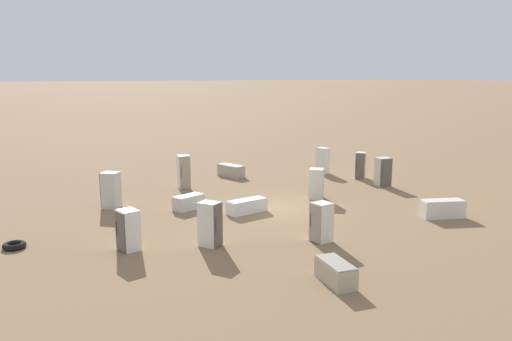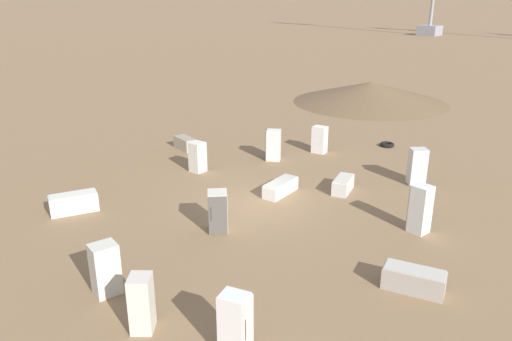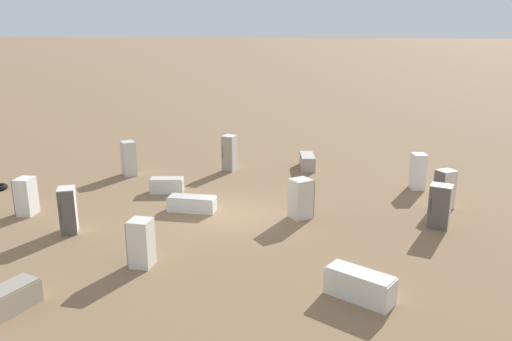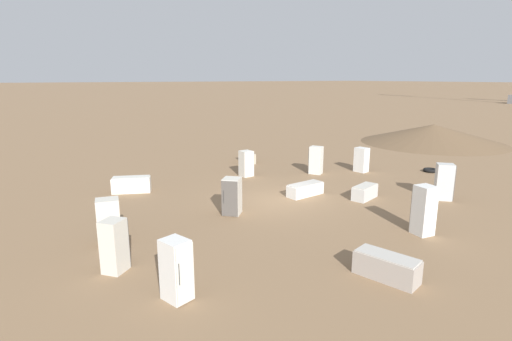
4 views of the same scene
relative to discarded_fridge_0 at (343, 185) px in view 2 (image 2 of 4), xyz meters
The scene contains 17 objects.
ground_plane 4.07m from the discarded_fridge_0, 61.61° to the left, with size 1000.00×1000.00×0.00m, color #846647.
dirt_mound 19.28m from the discarded_fridge_0, 64.38° to the right, with size 12.07×12.07×1.61m.
discarded_fridge_0 is the anchor object (origin of this frame).
discarded_fridge_1 7.20m from the discarded_fridge_0, 19.56° to the left, with size 0.68×0.73×1.48m.
discarded_fridge_2 7.75m from the discarded_fridge_0, 137.15° to the left, with size 1.90×1.14×0.71m.
discarded_fridge_3 3.67m from the discarded_fridge_0, 124.10° to the right, with size 0.97×0.96×1.69m.
discarded_fridge_4 10.01m from the discarded_fridge_0, ahead, with size 1.60×0.96×0.67m.
discarded_fridge_5 5.69m from the discarded_fridge_0, 45.16° to the right, with size 0.81×0.74×1.46m.
discarded_fridge_6 2.78m from the discarded_fridge_0, 46.22° to the left, with size 0.87×1.94×0.60m.
discarded_fridge_7 11.26m from the discarded_fridge_0, 108.45° to the left, with size 0.85×0.74×1.62m.
discarded_fridge_8 4.46m from the discarded_fridge_0, 159.81° to the left, with size 0.75×0.69×1.82m.
discarded_fridge_9 5.29m from the discarded_fridge_0, 14.90° to the right, with size 0.92×0.86×1.63m.
discarded_fridge_10 11.35m from the discarded_fridge_0, 84.77° to the left, with size 0.80×0.86×1.59m.
discarded_fridge_11 11.33m from the discarded_fridge_0, 52.03° to the left, with size 1.33×1.95×0.78m.
discarded_fridge_12 6.47m from the discarded_fridge_0, 76.94° to the left, with size 1.03×1.03×1.53m.
discarded_fridge_13 11.68m from the discarded_fridge_0, 95.56° to the left, with size 0.86×0.88×1.58m.
scrap_tire 7.70m from the discarded_fridge_0, 77.06° to the right, with size 0.81×0.81×0.21m.
Camera 2 is at (-12.46, 14.33, 8.39)m, focal length 35.00 mm.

